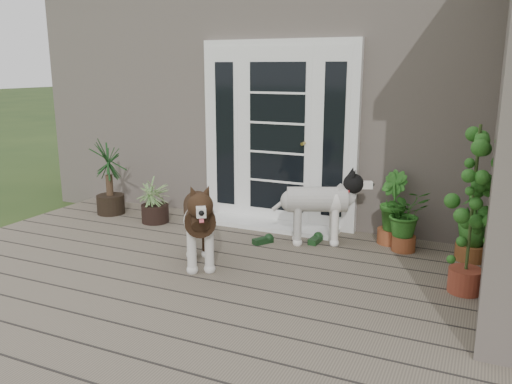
% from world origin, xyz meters
% --- Properties ---
extents(deck, '(6.20, 4.60, 0.12)m').
position_xyz_m(deck, '(0.00, 0.40, 0.06)').
color(deck, '#6B5B4C').
rests_on(deck, ground).
extents(house_main, '(7.40, 4.00, 3.10)m').
position_xyz_m(house_main, '(0.00, 4.65, 1.55)').
color(house_main, '#665E54').
rests_on(house_main, ground).
extents(door_unit, '(1.90, 0.14, 2.15)m').
position_xyz_m(door_unit, '(-0.20, 2.60, 1.19)').
color(door_unit, white).
rests_on(door_unit, deck).
extents(door_step, '(1.60, 0.40, 0.05)m').
position_xyz_m(door_step, '(-0.20, 2.40, 0.14)').
color(door_step, white).
rests_on(door_step, deck).
extents(brindle_dog, '(0.81, 0.96, 0.74)m').
position_xyz_m(brindle_dog, '(-0.36, 1.02, 0.49)').
color(brindle_dog, '#321F12').
rests_on(brindle_dog, deck).
extents(white_dog, '(0.92, 0.67, 0.71)m').
position_xyz_m(white_dog, '(0.46, 2.07, 0.47)').
color(white_dog, white).
rests_on(white_dog, deck).
extents(spider_plant, '(0.61, 0.61, 0.58)m').
position_xyz_m(spider_plant, '(-1.57, 2.01, 0.41)').
color(spider_plant, '#A1B972').
rests_on(spider_plant, deck).
extents(yucca, '(0.76, 0.76, 0.96)m').
position_xyz_m(yucca, '(-2.31, 2.09, 0.60)').
color(yucca, black).
rests_on(yucca, deck).
extents(herb_a, '(0.62, 0.62, 0.57)m').
position_xyz_m(herb_a, '(1.35, 2.22, 0.41)').
color(herb_a, '#215D1A').
rests_on(herb_a, deck).
extents(herb_b, '(0.52, 0.52, 0.57)m').
position_xyz_m(herb_b, '(1.18, 2.40, 0.40)').
color(herb_b, '#2B5D1A').
rests_on(herb_b, deck).
extents(herb_c, '(0.43, 0.43, 0.58)m').
position_xyz_m(herb_c, '(2.00, 2.23, 0.41)').
color(herb_c, '#285819').
rests_on(herb_c, deck).
extents(sapling, '(0.47, 0.47, 1.46)m').
position_xyz_m(sapling, '(1.98, 1.40, 0.85)').
color(sapling, '#2A5D1A').
rests_on(sapling, deck).
extents(clog_left, '(0.14, 0.27, 0.08)m').
position_xyz_m(clog_left, '(0.45, 2.08, 0.16)').
color(clog_left, '#163717').
rests_on(clog_left, deck).
extents(clog_right, '(0.24, 0.28, 0.08)m').
position_xyz_m(clog_right, '(-0.06, 1.83, 0.16)').
color(clog_right, black).
rests_on(clog_right, deck).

